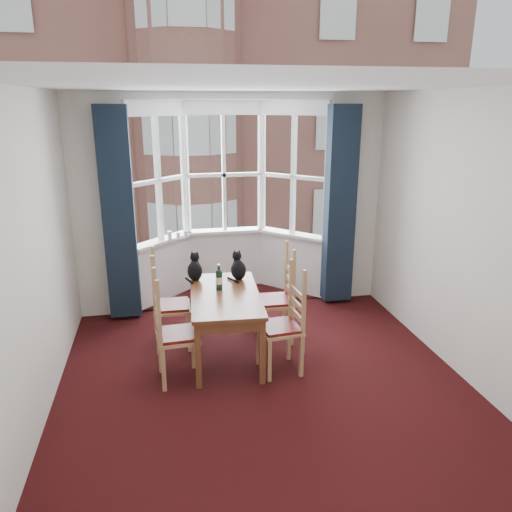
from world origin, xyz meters
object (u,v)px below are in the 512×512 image
object	(u,v)px
chair_right_near	(288,327)
chair_left_near	(168,337)
wine_bottle	(219,279)
candle_short	(178,235)
dining_table	(225,302)
candle_extra	(186,234)
cat_right	(238,268)
chair_left_far	(164,308)
candle_tall	(170,235)
chair_right_far	(282,301)
cat_left	(195,269)

from	to	relation	value
chair_right_near	chair_left_near	bearing A→B (deg)	179.70
wine_bottle	candle_short	xyz separation A→B (m)	(-0.36, 1.68, 0.06)
dining_table	candle_extra	size ratio (longest dim) A/B	13.92
chair_left_near	wine_bottle	bearing A→B (deg)	43.59
dining_table	candle_short	bearing A→B (deg)	102.72
cat_right	candle_extra	size ratio (longest dim) A/B	3.36
chair_left_far	cat_right	world-z (taller)	cat_right
chair_right_near	candle_short	xyz separation A→B (m)	(-1.00, 2.23, 0.44)
chair_right_near	candle_tall	bearing A→B (deg)	116.85
chair_right_near	cat_right	size ratio (longest dim) A/B	2.74
candle_extra	chair_right_near	bearing A→B (deg)	-68.39
chair_right_near	candle_short	world-z (taller)	candle_short
candle_tall	chair_right_near	bearing A→B (deg)	-63.15
cat_right	chair_left_near	bearing A→B (deg)	-134.35
wine_bottle	candle_extra	bearing A→B (deg)	98.58
chair_left_far	candle_short	distance (m)	1.55
chair_left_near	chair_right_far	size ratio (longest dim) A/B	1.00
candle_short	chair_left_near	bearing A→B (deg)	-95.36
cat_right	candle_extra	bearing A→B (deg)	110.25
chair_right_far	chair_left_near	bearing A→B (deg)	-152.39
cat_right	wine_bottle	xyz separation A→B (m)	(-0.26, -0.30, -0.00)
chair_left_far	candle_short	world-z (taller)	candle_short
candle_tall	cat_right	bearing A→B (deg)	-61.27
chair_left_near	chair_left_far	distance (m)	0.75
cat_left	wine_bottle	size ratio (longest dim) A/B	1.14
cat_right	candle_tall	world-z (taller)	cat_right
chair_left_near	candle_tall	xyz separation A→B (m)	(0.09, 2.19, 0.46)
chair_left_near	candle_extra	world-z (taller)	candle_extra
chair_left_far	chair_right_far	bearing A→B (deg)	-2.91
chair_right_near	chair_right_far	bearing A→B (deg)	81.44
cat_right	dining_table	bearing A→B (deg)	-116.06
candle_short	candle_tall	bearing A→B (deg)	-165.42
wine_bottle	chair_right_near	bearing A→B (deg)	-40.93
cat_right	candle_short	distance (m)	1.51
candle_tall	candle_extra	distance (m)	0.23
cat_left	wine_bottle	world-z (taller)	cat_left
chair_right_near	candle_extra	size ratio (longest dim) A/B	9.22
cat_left	cat_right	distance (m)	0.50
dining_table	cat_right	bearing A→B (deg)	63.94
cat_left	candle_extra	bearing A→B (deg)	91.04
cat_right	candle_tall	bearing A→B (deg)	118.73
candle_short	candle_extra	distance (m)	0.11
chair_left_far	candle_tall	bearing A→B (deg)	85.04
chair_left_far	cat_left	size ratio (longest dim) A/B	2.80
cat_left	chair_left_far	bearing A→B (deg)	-156.03
candle_extra	candle_short	bearing A→B (deg)	-169.41
chair_left_far	candle_short	bearing A→B (deg)	80.72
chair_right_near	wine_bottle	bearing A→B (deg)	139.07
cat_left	candle_short	xyz separation A→B (m)	(-0.13, 1.30, 0.07)
dining_table	candle_extra	xyz separation A→B (m)	(-0.30, 1.83, 0.29)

